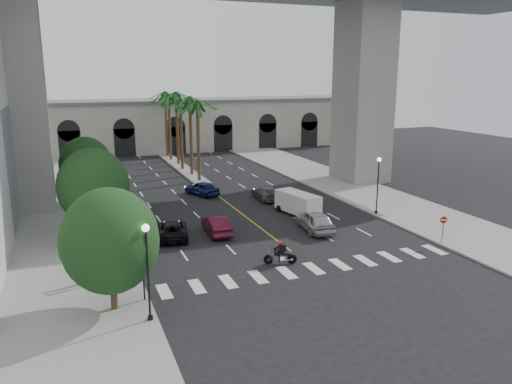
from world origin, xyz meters
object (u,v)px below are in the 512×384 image
Objects in this scene: lamp_post_left_near at (147,264)px; pedestrian_a at (88,269)px; lamp_post_left_far at (109,182)px; car_e at (202,188)px; lamp_post_right at (378,181)px; car_b at (217,225)px; car_c at (172,230)px; cargo_van at (298,203)px; motorcycle_rider at (281,254)px; car_d at (266,193)px; pedestrian_b at (122,259)px; traffic_signal_far at (133,239)px; traffic_signal_near at (143,260)px; car_a at (315,221)px; do_not_enter_sign at (443,224)px.

lamp_post_left_near is 3.05× the size of pedestrian_a.
lamp_post_left_far reaches higher than car_e.
car_b is at bearing -179.65° from lamp_post_right.
cargo_van is at bearing -158.16° from car_c.
lamp_post_right is 2.44× the size of motorcycle_rider.
car_d is 7.07m from car_e.
car_b is 12.14m from car_d.
pedestrian_b is at bearing -166.64° from lamp_post_right.
traffic_signal_far is at bearing -89.60° from lamp_post_left_far.
pedestrian_a is 1.14× the size of pedestrian_b.
lamp_post_right is 25.02m from traffic_signal_near.
lamp_post_right is 7.49m from cargo_van.
traffic_signal_near reaches higher than pedestrian_a.
lamp_post_left_near is 1.12× the size of car_d.
lamp_post_right is 1.47× the size of traffic_signal_near.
pedestrian_a is (-12.42, 1.08, 0.29)m from motorcycle_rider.
motorcycle_rider is 12.39m from cargo_van.
car_a is at bearing 86.85° from car_e.
lamp_post_left_near is 18.90m from car_a.
lamp_post_left_near is 26.25m from lamp_post_right.
do_not_enter_sign is at bearing 10.63° from lamp_post_left_near.
car_a is 1.13× the size of car_e.
do_not_enter_sign is (22.59, 1.76, -0.90)m from traffic_signal_near.
motorcycle_rider is at bearing 74.31° from car_d.
car_c is at bearing 70.19° from traffic_signal_near.
car_a is 16.20m from pedestrian_b.
car_b is (-7.83, 2.10, -0.10)m from car_a.
car_b is at bearing 46.42° from pedestrian_b.
lamp_post_left_far is 28.24m from do_not_enter_sign.
lamp_post_left_near reaches higher than car_e.
pedestrian_a is (-10.21, -6.78, 0.28)m from car_b.
pedestrian_a is (-25.52, -6.87, -2.19)m from lamp_post_right.
do_not_enter_sign reaches higher than car_c.
cargo_van is at bearing 98.32° from car_d.
car_e is (9.80, 19.73, -1.76)m from traffic_signal_far.
car_a is (15.23, 4.30, -1.66)m from traffic_signal_far.
car_c is at bearing -63.16° from lamp_post_left_far.
pedestrian_b reaches higher than car_e.
lamp_post_right is 3.05× the size of pedestrian_a.
car_c is at bearing 73.32° from lamp_post_left_near.
lamp_post_left_far is 11.31m from car_b.
cargo_van reaches higher than car_e.
car_a is (15.33, 10.80, -2.38)m from lamp_post_left_near.
traffic_signal_far is 1.96m from pedestrian_b.
lamp_post_left_far is 3.48× the size of pedestrian_b.
motorcycle_rider is (-13.09, -7.96, -2.48)m from lamp_post_right.
traffic_signal_near is at bearing -84.65° from pedestrian_a.
pedestrian_b reaches higher than motorcycle_rider.
traffic_signal_near reaches higher than car_c.
car_e is 23.74m from pedestrian_a.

